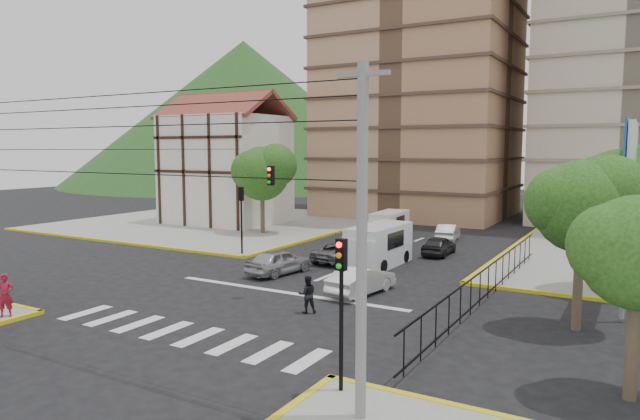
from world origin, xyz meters
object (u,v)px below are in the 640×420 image
Objects in this scene: traffic_light_se at (341,289)px; van_left_lane at (388,226)px; pedestrian_sw_corner at (5,295)px; pedestrian_crosswalk at (307,294)px; car_silver_front_left at (279,262)px; van_right_lane at (377,247)px; traffic_light_nw at (241,209)px; car_white_front_right at (361,280)px.

traffic_light_se is 28.98m from van_left_lane.
pedestrian_crosswalk is (10.20, 7.11, -0.24)m from pedestrian_sw_corner.
van_right_lane is at bearing -120.95° from car_silver_front_left.
van_right_lane is at bearing 8.50° from traffic_light_nw.
car_white_front_right is 4.09m from pedestrian_crosswalk.
traffic_light_se is at bearing 87.88° from pedestrian_crosswalk.
traffic_light_se is at bearing -45.00° from traffic_light_nw.
van_left_lane is 21.13m from pedestrian_crosswalk.
van_right_lane is 3.03× the size of pedestrian_sw_corner.
pedestrian_sw_corner is (-5.21, -27.64, 0.04)m from van_left_lane.
traffic_light_nw reaches higher than van_right_lane.
car_white_front_right is (2.03, -6.36, -0.50)m from van_right_lane.
van_right_lane is 6.14m from car_silver_front_left.
van_right_lane is 1.31× the size of car_white_front_right.
car_white_front_right is 15.54m from pedestrian_sw_corner.
car_silver_front_left is (-10.42, 12.25, -2.39)m from traffic_light_se.
pedestrian_sw_corner is 12.43m from pedestrian_crosswalk.
car_white_front_right is at bearing 173.31° from car_silver_front_left.
van_left_lane is 1.13× the size of car_white_front_right.
van_left_lane is (-10.09, 27.09, -2.10)m from traffic_light_se.
pedestrian_sw_corner is at bearing -104.31° from van_left_lane.
traffic_light_se is 15.45m from pedestrian_sw_corner.
van_left_lane is (5.51, 11.49, -2.10)m from traffic_light_nw.
car_silver_front_left is at bearing -7.51° from car_white_front_right.
traffic_light_se is 2.43× the size of pedestrian_sw_corner.
traffic_light_nw is (-15.60, 15.60, 0.00)m from traffic_light_se.
pedestrian_crosswalk is (5.32, -5.69, 0.10)m from car_silver_front_left.
car_silver_front_left is at bearing 26.16° from pedestrian_sw_corner.
van_left_lane is at bearing -82.44° from car_silver_front_left.
traffic_light_nw is 2.43× the size of pedestrian_sw_corner.
car_silver_front_left is 13.70m from pedestrian_sw_corner.
van_left_lane is 14.84m from car_silver_front_left.
pedestrian_crosswalk reaches higher than car_white_front_right.
car_white_front_right is (5.95, -1.65, -0.03)m from car_silver_front_left.
pedestrian_crosswalk is (-5.10, 6.56, -2.30)m from traffic_light_se.
van_left_lane is at bearing 110.44° from traffic_light_se.
van_right_lane reaches higher than car_white_front_right.
van_left_lane is 17.42m from car_white_front_right.
van_right_lane reaches higher than car_silver_front_left.
car_white_front_right is at bearing 2.87° from pedestrian_sw_corner.
traffic_light_nw reaches higher than pedestrian_sw_corner.
pedestrian_sw_corner is at bearing -177.95° from traffic_light_se.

